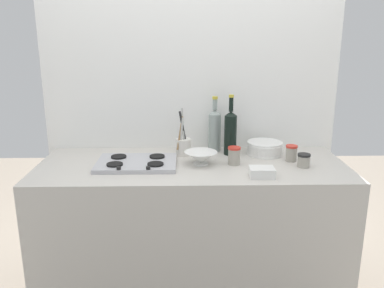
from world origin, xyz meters
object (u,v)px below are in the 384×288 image
at_px(plate_stack, 265,148).
at_px(butter_dish, 262,172).
at_px(wine_bottle_leftmost, 215,129).
at_px(mixing_bowl, 201,157).
at_px(utensil_crock, 183,145).
at_px(condiment_jar_front, 234,156).
at_px(condiment_jar_rear, 291,153).
at_px(stovetop_hob, 137,163).
at_px(wine_bottle_mid_left, 230,132).
at_px(condiment_jar_spare, 304,160).

bearing_deg(plate_stack, butter_dish, -103.31).
height_order(wine_bottle_leftmost, mixing_bowl, wine_bottle_leftmost).
xyz_separation_m(utensil_crock, condiment_jar_front, (0.29, -0.19, -0.01)).
relative_size(utensil_crock, condiment_jar_rear, 3.07).
xyz_separation_m(stovetop_hob, condiment_jar_rear, (0.92, 0.06, 0.04)).
bearing_deg(plate_stack, wine_bottle_leftmost, 164.15).
height_order(wine_bottle_mid_left, utensil_crock, wine_bottle_mid_left).
bearing_deg(condiment_jar_spare, condiment_jar_rear, 111.25).
distance_m(stovetop_hob, wine_bottle_mid_left, 0.62).
bearing_deg(condiment_jar_spare, condiment_jar_front, 172.32).
distance_m(plate_stack, condiment_jar_front, 0.29).
bearing_deg(plate_stack, condiment_jar_front, -138.17).
height_order(wine_bottle_mid_left, condiment_jar_spare, wine_bottle_mid_left).
xyz_separation_m(wine_bottle_mid_left, condiment_jar_rear, (0.35, -0.15, -0.10)).
xyz_separation_m(mixing_bowl, butter_dish, (0.32, -0.21, -0.02)).
distance_m(wine_bottle_mid_left, utensil_crock, 0.31).
bearing_deg(condiment_jar_front, plate_stack, 41.83).
height_order(condiment_jar_front, condiment_jar_spare, condiment_jar_front).
bearing_deg(stovetop_hob, utensil_crock, 35.17).
xyz_separation_m(butter_dish, condiment_jar_spare, (0.27, 0.16, 0.01)).
bearing_deg(wine_bottle_leftmost, condiment_jar_front, -71.94).
height_order(stovetop_hob, condiment_jar_front, condiment_jar_front).
bearing_deg(stovetop_hob, wine_bottle_leftmost, 31.02).
bearing_deg(mixing_bowl, condiment_jar_front, -1.16).
xyz_separation_m(condiment_jar_rear, condiment_jar_spare, (0.04, -0.11, -0.01)).
bearing_deg(wine_bottle_leftmost, plate_stack, -15.85).
xyz_separation_m(stovetop_hob, condiment_jar_front, (0.57, -0.00, 0.04)).
bearing_deg(wine_bottle_leftmost, condiment_jar_spare, -34.85).
bearing_deg(utensil_crock, butter_dish, -43.89).
bearing_deg(condiment_jar_spare, mixing_bowl, 174.46).
distance_m(condiment_jar_front, condiment_jar_rear, 0.35).
xyz_separation_m(butter_dish, condiment_jar_rear, (0.23, 0.27, 0.02)).
height_order(butter_dish, condiment_jar_spare, condiment_jar_spare).
relative_size(wine_bottle_mid_left, utensil_crock, 1.27).
xyz_separation_m(wine_bottle_leftmost, condiment_jar_spare, (0.49, -0.34, -0.10)).
distance_m(butter_dish, utensil_crock, 0.58).
bearing_deg(condiment_jar_front, condiment_jar_spare, -7.68).
bearing_deg(stovetop_hob, condiment_jar_spare, -3.19).
relative_size(mixing_bowl, utensil_crock, 0.65).
relative_size(mixing_bowl, condiment_jar_rear, 1.98).
distance_m(mixing_bowl, condiment_jar_spare, 0.59).
height_order(mixing_bowl, utensil_crock, utensil_crock).
height_order(stovetop_hob, wine_bottle_leftmost, wine_bottle_leftmost).
bearing_deg(condiment_jar_rear, wine_bottle_leftmost, 152.72).
distance_m(condiment_jar_rear, condiment_jar_spare, 0.12).
distance_m(stovetop_hob, condiment_jar_front, 0.57).
xyz_separation_m(wine_bottle_mid_left, utensil_crock, (-0.29, -0.01, -0.08)).
bearing_deg(butter_dish, utensil_crock, 136.11).
xyz_separation_m(wine_bottle_leftmost, butter_dish, (0.22, -0.49, -0.12)).
distance_m(wine_bottle_leftmost, utensil_crock, 0.23).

